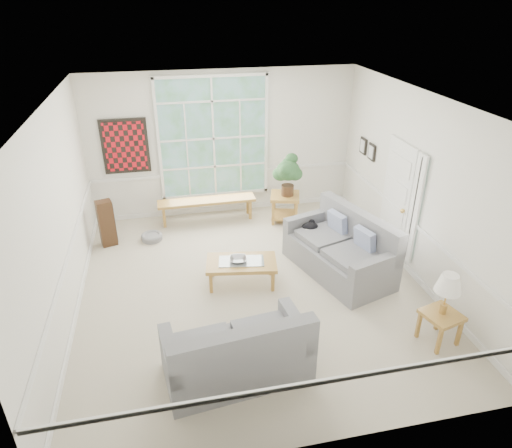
{
  "coord_description": "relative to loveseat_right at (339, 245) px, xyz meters",
  "views": [
    {
      "loc": [
        -1.23,
        -6.06,
        4.37
      ],
      "look_at": [
        0.1,
        0.2,
        1.05
      ],
      "focal_mm": 32.0,
      "sensor_mm": 36.0,
      "label": 1
    }
  ],
  "objects": [
    {
      "name": "floor",
      "position": [
        -1.52,
        -0.15,
        -0.53
      ],
      "size": [
        5.5,
        6.0,
        0.01
      ],
      "primitive_type": "cube",
      "color": "#B4A994",
      "rests_on": "ground"
    },
    {
      "name": "ceiling",
      "position": [
        -1.52,
        -0.15,
        2.47
      ],
      "size": [
        5.5,
        6.0,
        0.02
      ],
      "primitive_type": "cube",
      "color": "white",
      "rests_on": "ground"
    },
    {
      "name": "wall_back",
      "position": [
        -1.52,
        2.85,
        0.97
      ],
      "size": [
        5.5,
        0.02,
        3.0
      ],
      "primitive_type": "cube",
      "color": "silver",
      "rests_on": "ground"
    },
    {
      "name": "wall_front",
      "position": [
        -1.52,
        -3.15,
        0.97
      ],
      "size": [
        5.5,
        0.02,
        3.0
      ],
      "primitive_type": "cube",
      "color": "silver",
      "rests_on": "ground"
    },
    {
      "name": "wall_left",
      "position": [
        -4.27,
        -0.15,
        0.97
      ],
      "size": [
        0.02,
        6.0,
        3.0
      ],
      "primitive_type": "cube",
      "color": "silver",
      "rests_on": "ground"
    },
    {
      "name": "wall_right",
      "position": [
        1.23,
        -0.15,
        0.97
      ],
      "size": [
        0.02,
        6.0,
        3.0
      ],
      "primitive_type": "cube",
      "color": "silver",
      "rests_on": "ground"
    },
    {
      "name": "window_back",
      "position": [
        -1.72,
        2.81,
        1.12
      ],
      "size": [
        2.3,
        0.08,
        2.4
      ],
      "primitive_type": "cube",
      "color": "white",
      "rests_on": "wall_back"
    },
    {
      "name": "entry_door",
      "position": [
        1.19,
        0.45,
        0.52
      ],
      "size": [
        0.08,
        0.9,
        2.1
      ],
      "primitive_type": "cube",
      "color": "white",
      "rests_on": "floor"
    },
    {
      "name": "door_sidelight",
      "position": [
        1.19,
        -0.18,
        0.62
      ],
      "size": [
        0.08,
        0.26,
        1.9
      ],
      "primitive_type": "cube",
      "color": "white",
      "rests_on": "wall_right"
    },
    {
      "name": "wall_art",
      "position": [
        -3.47,
        2.8,
        1.07
      ],
      "size": [
        0.9,
        0.06,
        1.1
      ],
      "primitive_type": "cube",
      "color": "maroon",
      "rests_on": "wall_back"
    },
    {
      "name": "wall_frame_near",
      "position": [
        1.19,
        1.6,
        1.02
      ],
      "size": [
        0.04,
        0.26,
        0.32
      ],
      "primitive_type": "cube",
      "color": "black",
      "rests_on": "wall_right"
    },
    {
      "name": "wall_frame_far",
      "position": [
        1.19,
        2.0,
        1.02
      ],
      "size": [
        0.04,
        0.26,
        0.32
      ],
      "primitive_type": "cube",
      "color": "black",
      "rests_on": "wall_right"
    },
    {
      "name": "loveseat_right",
      "position": [
        0.0,
        0.0,
        0.0
      ],
      "size": [
        1.55,
        2.16,
        1.05
      ],
      "primitive_type": "cube",
      "rotation": [
        0.0,
        0.0,
        0.31
      ],
      "color": "slate",
      "rests_on": "floor"
    },
    {
      "name": "loveseat_front",
      "position": [
        -2.1,
        -1.96,
        -0.05
      ],
      "size": [
        1.87,
        1.12,
        0.96
      ],
      "primitive_type": "cube",
      "rotation": [
        0.0,
        0.0,
        0.12
      ],
      "color": "slate",
      "rests_on": "floor"
    },
    {
      "name": "coffee_table",
      "position": [
        -1.68,
        -0.01,
        -0.31
      ],
      "size": [
        1.22,
        0.79,
        0.42
      ],
      "primitive_type": "cube",
      "rotation": [
        0.0,
        0.0,
        -0.16
      ],
      "color": "#A37734",
      "rests_on": "floor"
    },
    {
      "name": "pewter_bowl",
      "position": [
        -1.73,
        -0.0,
        -0.06
      ],
      "size": [
        0.4,
        0.4,
        0.08
      ],
      "primitive_type": "imported",
      "rotation": [
        0.0,
        0.0,
        -0.17
      ],
      "color": "#96979B",
      "rests_on": "coffee_table"
    },
    {
      "name": "window_bench",
      "position": [
        -1.97,
        2.43,
        -0.29
      ],
      "size": [
        2.02,
        0.41,
        0.47
      ],
      "primitive_type": "cube",
      "rotation": [
        0.0,
        0.0,
        0.01
      ],
      "color": "#A37734",
      "rests_on": "floor"
    },
    {
      "name": "end_table",
      "position": [
        -0.38,
        2.09,
        -0.23
      ],
      "size": [
        0.73,
        0.73,
        0.58
      ],
      "primitive_type": "cube",
      "rotation": [
        0.0,
        0.0,
        -0.29
      ],
      "color": "#A37734",
      "rests_on": "floor"
    },
    {
      "name": "houseplant",
      "position": [
        -0.34,
        2.07,
        0.5
      ],
      "size": [
        0.6,
        0.6,
        0.88
      ],
      "primitive_type": null,
      "rotation": [
        0.0,
        0.0,
        -0.2
      ],
      "color": "#29532B",
      "rests_on": "end_table"
    },
    {
      "name": "side_table",
      "position": [
        0.72,
        -1.95,
        -0.29
      ],
      "size": [
        0.57,
        0.57,
        0.47
      ],
      "primitive_type": "cube",
      "rotation": [
        0.0,
        0.0,
        0.26
      ],
      "color": "#A37734",
      "rests_on": "floor"
    },
    {
      "name": "table_lamp",
      "position": [
        0.73,
        -1.93,
        0.25
      ],
      "size": [
        0.46,
        0.46,
        0.6
      ],
      "primitive_type": null,
      "rotation": [
        0.0,
        0.0,
        0.4
      ],
      "color": "silver",
      "rests_on": "side_table"
    },
    {
      "name": "pet_bed",
      "position": [
        -3.13,
        1.81,
        -0.46
      ],
      "size": [
        0.46,
        0.46,
        0.12
      ],
      "primitive_type": "cylinder",
      "rotation": [
        0.0,
        0.0,
        -0.11
      ],
      "color": "slate",
      "rests_on": "floor"
    },
    {
      "name": "floor_speaker",
      "position": [
        -3.92,
        1.8,
        -0.07
      ],
      "size": [
        0.33,
        0.29,
        0.9
      ],
      "primitive_type": "cube",
      "rotation": [
        0.0,
        0.0,
        0.29
      ],
      "color": "#3A2414",
      "rests_on": "floor"
    },
    {
      "name": "cat",
      "position": [
        -0.32,
        0.62,
        0.08
      ],
      "size": [
        0.36,
        0.34,
        0.14
      ],
      "primitive_type": "ellipsoid",
      "rotation": [
        0.0,
        0.0,
        0.67
      ],
      "color": "black",
      "rests_on": "loveseat_right"
    }
  ]
}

